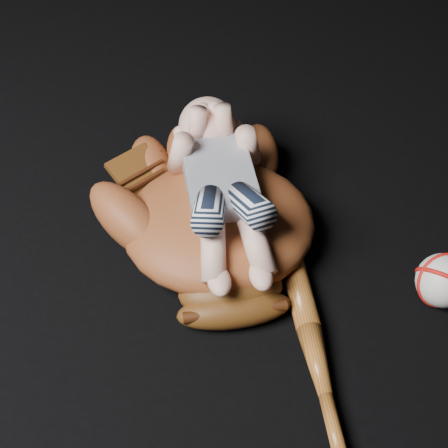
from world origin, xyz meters
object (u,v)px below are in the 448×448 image
object	(u,v)px
baseball_bat	(312,342)
baseball	(443,281)
baseball_glove	(219,218)
newborn_baby	(223,187)

from	to	relation	value
baseball_bat	baseball	distance (m)	0.23
baseball_glove	baseball_bat	xyz separation A→B (m)	(0.12, -0.22, -0.05)
baseball_bat	newborn_baby	bearing A→B (deg)	115.38
baseball_glove	baseball	world-z (taller)	baseball_glove
baseball_glove	baseball	xyz separation A→B (m)	(0.33, -0.14, -0.03)
newborn_baby	baseball	distance (m)	0.37
baseball_bat	baseball	bearing A→B (deg)	18.88
newborn_baby	baseball_bat	bearing A→B (deg)	-68.13
baseball	baseball_bat	bearing A→B (deg)	-161.12
baseball_glove	baseball	bearing A→B (deg)	-26.33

